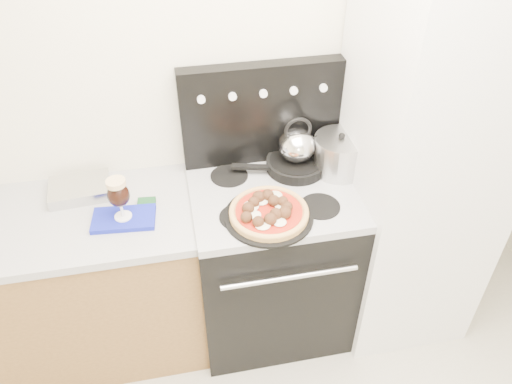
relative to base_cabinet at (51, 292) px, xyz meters
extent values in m
cube|color=silver|center=(1.02, 0.30, 0.82)|extent=(3.50, 0.01, 2.50)
cube|color=brown|center=(0.00, 0.00, 0.00)|extent=(1.45, 0.60, 0.86)
cube|color=#AFAFB3|center=(0.00, 0.00, 0.45)|extent=(1.48, 0.63, 0.04)
cube|color=black|center=(1.10, -0.02, 0.01)|extent=(0.76, 0.65, 0.88)
cube|color=#ADADB2|center=(1.10, -0.02, 0.47)|extent=(0.76, 0.65, 0.04)
cube|color=black|center=(1.10, 0.25, 0.74)|extent=(0.76, 0.08, 0.50)
cube|color=silver|center=(1.80, -0.05, 0.52)|extent=(0.64, 0.68, 1.90)
cube|color=silver|center=(0.23, 0.15, 0.50)|extent=(0.29, 0.22, 0.05)
cube|color=#151EAF|center=(0.43, -0.08, 0.48)|extent=(0.28, 0.18, 0.02)
cylinder|color=black|center=(1.05, -0.20, 0.50)|extent=(0.45, 0.45, 0.01)
cylinder|color=black|center=(1.25, 0.12, 0.52)|extent=(0.35, 0.35, 0.05)
cylinder|color=beige|center=(1.45, 0.07, 0.58)|extent=(0.26, 0.26, 0.17)
camera|label=1|loc=(0.68, -1.76, 1.93)|focal=35.00mm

